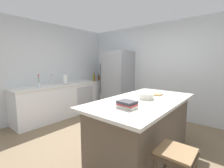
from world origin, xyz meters
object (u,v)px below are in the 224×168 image
kitchen_island (143,128)px  paper_towel_roll (65,80)px  cutting_board (152,94)px  refrigerator (117,81)px  wine_bottle (102,76)px  vinegar_bottle (94,78)px  bar_stool (176,161)px  syrup_bottle (99,78)px  cookbook_stack (127,104)px  mixing_bowl (146,96)px  soda_bottle (101,76)px  flower_vase (39,83)px  sink_faucet (51,80)px  olive_oil_bottle (93,78)px  hot_sauce_bottle (95,78)px

kitchen_island → paper_towel_roll: size_ratio=6.43×
paper_towel_roll → cutting_board: paper_towel_roll is taller
refrigerator → wine_bottle: 0.88m
kitchen_island → refrigerator: refrigerator is taller
kitchen_island → vinegar_bottle: 3.08m
kitchen_island → bar_stool: 0.96m
refrigerator → syrup_bottle: refrigerator is taller
cookbook_stack → mixing_bowl: size_ratio=1.02×
kitchen_island → soda_bottle: bearing=145.8°
flower_vase → wine_bottle: size_ratio=0.87×
sink_faucet → flower_vase: flower_vase is taller
syrup_bottle → olive_oil_bottle: bearing=-84.2°
bar_stool → olive_oil_bottle: size_ratio=2.26×
kitchen_island → hot_sauce_bottle: size_ratio=10.09×
cutting_board → mixing_bowl: bearing=-77.9°
flower_vase → paper_towel_roll: flower_vase is taller
wine_bottle → hot_sauce_bottle: 0.29m
bar_stool → hot_sauce_bottle: hot_sauce_bottle is taller
sink_faucet → kitchen_island: bearing=0.6°
soda_bottle → hot_sauce_bottle: 0.24m
paper_towel_roll → syrup_bottle: (0.03, 1.32, -0.04)m
hot_sauce_bottle → olive_oil_bottle: 0.25m
bar_stool → flower_vase: 3.38m
refrigerator → olive_oil_bottle: size_ratio=6.45×
refrigerator → paper_towel_roll: bearing=-122.1°
wine_bottle → syrup_bottle: bearing=-75.1°
bar_stool → flower_vase: flower_vase is taller
kitchen_island → olive_oil_bottle: bearing=151.9°
refrigerator → cookbook_stack: size_ratio=7.92×
soda_bottle → syrup_bottle: bearing=-97.1°
paper_towel_roll → vinegar_bottle: bearing=89.9°
cutting_board → syrup_bottle: bearing=154.8°
refrigerator → flower_vase: bearing=-111.2°
bar_stool → wine_bottle: 4.23m
kitchen_island → olive_oil_bottle: size_ratio=6.94×
wine_bottle → cookbook_stack: size_ratio=1.60×
soda_bottle → mixing_bowl: bearing=-33.0°
mixing_bowl → cutting_board: bearing=102.1°
sink_faucet → mixing_bowl: bearing=1.9°
wine_bottle → hot_sauce_bottle: wine_bottle is taller
kitchen_island → olive_oil_bottle: olive_oil_bottle is taller
bar_stool → kitchen_island: bearing=138.1°
olive_oil_bottle → wine_bottle: bearing=99.5°
vinegar_bottle → paper_towel_roll: bearing=-90.1°
bar_stool → hot_sauce_bottle: (-3.45, 2.22, 0.46)m
vinegar_bottle → cutting_board: bearing=-21.4°
vinegar_bottle → flower_vase: bearing=-89.2°
refrigerator → hot_sauce_bottle: size_ratio=9.38×
bar_stool → vinegar_bottle: size_ratio=2.63×
flower_vase → wine_bottle: bearing=91.1°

